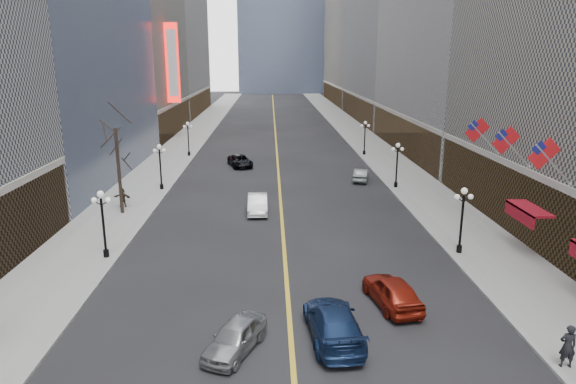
{
  "coord_description": "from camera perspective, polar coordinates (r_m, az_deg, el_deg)",
  "views": [
    {
      "loc": [
        -0.89,
        -2.07,
        12.96
      ],
      "look_at": [
        -0.17,
        18.69,
        7.47
      ],
      "focal_mm": 32.0,
      "sensor_mm": 36.0,
      "label": 1
    }
  ],
  "objects": [
    {
      "name": "sidewalk_west",
      "position": [
        74.38,
        -12.14,
        4.49
      ],
      "size": [
        6.0,
        230.0,
        0.15
      ],
      "primitive_type": "cube",
      "color": "gray",
      "rests_on": "ground"
    },
    {
      "name": "tree_west_far",
      "position": [
        44.43,
        -18.53,
        5.34
      ],
      "size": [
        3.6,
        3.6,
        7.92
      ],
      "color": "#2D231C",
      "rests_on": "sidewalk_west"
    },
    {
      "name": "flag_3",
      "position": [
        33.76,
        26.78,
        3.54
      ],
      "size": [
        2.87,
        0.12,
        2.87
      ],
      "color": "#B2B2B7",
      "rests_on": "ground"
    },
    {
      "name": "streetlamp_west_3",
      "position": [
        69.67,
        -11.04,
        6.23
      ],
      "size": [
        1.26,
        0.44,
        4.52
      ],
      "color": "black",
      "rests_on": "sidewalk_west"
    },
    {
      "name": "car_sb_near",
      "position": [
        25.02,
        5.06,
        -14.27
      ],
      "size": [
        2.73,
        5.86,
        1.66
      ],
      "primitive_type": "imported",
      "rotation": [
        0.0,
        0.0,
        3.22
      ],
      "color": "#13254A",
      "rests_on": "ground"
    },
    {
      "name": "theatre_marquee",
      "position": [
        83.44,
        -12.71,
        13.79
      ],
      "size": [
        2.0,
        0.55,
        12.0
      ],
      "color": "red",
      "rests_on": "ground"
    },
    {
      "name": "sidewalk_east",
      "position": [
        74.72,
        9.57,
        4.66
      ],
      "size": [
        6.0,
        230.0,
        0.15
      ],
      "primitive_type": "cube",
      "color": "gray",
      "rests_on": "ground"
    },
    {
      "name": "ped_ne_corner",
      "position": [
        25.52,
        28.65,
        -14.79
      ],
      "size": [
        0.75,
        0.58,
        1.95
      ],
      "primitive_type": "imported",
      "rotation": [
        0.0,
        0.0,
        3.06
      ],
      "color": "black",
      "rests_on": "sidewalk_east"
    },
    {
      "name": "flag_5",
      "position": [
        42.68,
        20.47,
        6.24
      ],
      "size": [
        2.87,
        0.12,
        2.87
      ],
      "color": "#B2B2B7",
      "rests_on": "ground"
    },
    {
      "name": "car_nb_mid",
      "position": [
        43.96,
        -3.4,
        -1.31
      ],
      "size": [
        1.73,
        4.75,
        1.55
      ],
      "primitive_type": "imported",
      "rotation": [
        0.0,
        0.0,
        0.02
      ],
      "color": "silver",
      "rests_on": "ground"
    },
    {
      "name": "flag_4",
      "position": [
        38.15,
        23.27,
        5.05
      ],
      "size": [
        2.87,
        0.12,
        2.87
      ],
      "color": "#B2B2B7",
      "rests_on": "ground"
    },
    {
      "name": "ped_west_far",
      "position": [
        47.3,
        -17.91,
        -0.58
      ],
      "size": [
        1.63,
        0.72,
        1.7
      ],
      "primitive_type": "imported",
      "rotation": [
        0.0,
        0.0,
        -0.17
      ],
      "color": "#2E2419",
      "rests_on": "sidewalk_west"
    },
    {
      "name": "streetlamp_west_1",
      "position": [
        35.34,
        -19.9,
        -2.65
      ],
      "size": [
        1.26,
        0.44,
        4.52
      ],
      "color": "black",
      "rests_on": "sidewalk_west"
    },
    {
      "name": "car_nb_far",
      "position": [
        62.71,
        -5.34,
        3.46
      ],
      "size": [
        3.64,
        5.49,
        1.4
      ],
      "primitive_type": "imported",
      "rotation": [
        0.0,
        0.0,
        0.28
      ],
      "color": "black",
      "rests_on": "ground"
    },
    {
      "name": "car_sb_far",
      "position": [
        55.71,
        8.11,
        1.91
      ],
      "size": [
        2.39,
        4.33,
        1.35
      ],
      "primitive_type": "imported",
      "rotation": [
        0.0,
        0.0,
        2.89
      ],
      "color": "#505658",
      "rests_on": "ground"
    },
    {
      "name": "car_sb_mid",
      "position": [
        28.49,
        11.49,
        -10.74
      ],
      "size": [
        2.81,
        5.09,
        1.64
      ],
      "primitive_type": "imported",
      "rotation": [
        0.0,
        0.0,
        3.33
      ],
      "color": "maroon",
      "rests_on": "ground"
    },
    {
      "name": "awning_c",
      "position": [
        37.62,
        24.97,
        -1.85
      ],
      "size": [
        1.4,
        4.0,
        0.93
      ],
      "color": "maroon",
      "rests_on": "ground"
    },
    {
      "name": "streetlamp_west_2",
      "position": [
        52.23,
        -14.03,
        3.25
      ],
      "size": [
        1.26,
        0.44,
        4.52
      ],
      "color": "black",
      "rests_on": "sidewalk_west"
    },
    {
      "name": "car_nb_near",
      "position": [
        24.17,
        -5.9,
        -15.75
      ],
      "size": [
        3.22,
        4.47,
        1.41
      ],
      "primitive_type": "imported",
      "rotation": [
        0.0,
        0.0,
        -0.42
      ],
      "color": "gray",
      "rests_on": "ground"
    },
    {
      "name": "streetlamp_east_1",
      "position": [
        35.93,
        18.8,
        -2.27
      ],
      "size": [
        1.26,
        0.44,
        4.52
      ],
      "color": "black",
      "rests_on": "sidewalk_east"
    },
    {
      "name": "streetlamp_east_2",
      "position": [
        52.63,
        12.03,
        3.46
      ],
      "size": [
        1.26,
        0.44,
        4.52
      ],
      "color": "black",
      "rests_on": "sidewalk_east"
    },
    {
      "name": "lane_line",
      "position": [
        83.09,
        -1.35,
        5.83
      ],
      "size": [
        0.25,
        200.0,
        0.02
      ],
      "primitive_type": "cube",
      "color": "gold",
      "rests_on": "ground"
    },
    {
      "name": "streetlamp_east_3",
      "position": [
        69.97,
        8.54,
        6.37
      ],
      "size": [
        1.26,
        0.44,
        4.52
      ],
      "color": "black",
      "rests_on": "sidewalk_east"
    }
  ]
}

